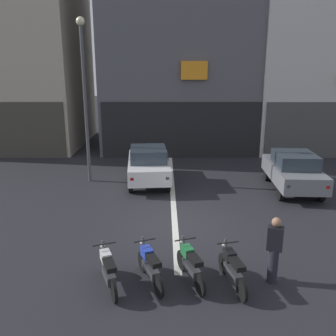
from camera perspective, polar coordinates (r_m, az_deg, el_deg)
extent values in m
plane|color=#232328|center=(11.96, 1.10, -9.05)|extent=(120.00, 120.00, 0.00)
cube|color=silver|center=(17.60, 0.54, -0.92)|extent=(0.20, 18.00, 0.01)
cube|color=#B2A893|center=(26.84, -24.84, 21.60)|extent=(9.48, 8.43, 16.91)
cube|color=#56565B|center=(24.61, 1.72, 18.04)|extent=(9.41, 8.52, 12.16)
cube|color=black|center=(20.55, 2.09, 6.01)|extent=(9.03, 0.10, 3.20)
cube|color=orange|center=(20.25, 4.19, 15.25)|extent=(1.45, 0.16, 0.99)
cube|color=silver|center=(27.10, 24.96, 21.65)|extent=(10.72, 8.83, 17.04)
cylinder|color=black|center=(17.45, -5.81, -0.06)|extent=(0.23, 0.65, 0.64)
cylinder|color=black|center=(17.48, -0.72, 0.05)|extent=(0.23, 0.65, 0.64)
cylinder|color=black|center=(14.96, -5.95, -2.71)|extent=(0.23, 0.65, 0.64)
cylinder|color=black|center=(15.00, -0.01, -2.57)|extent=(0.23, 0.65, 0.64)
cube|color=silver|center=(16.08, -3.15, 0.24)|extent=(2.05, 4.22, 0.66)
cube|color=#2D3842|center=(15.79, -3.17, 2.24)|extent=(1.69, 2.08, 0.56)
cube|color=red|center=(14.12, -5.76, -1.76)|extent=(0.14, 0.07, 0.12)
cube|color=red|center=(14.16, -0.06, -1.63)|extent=(0.14, 0.07, 0.12)
cylinder|color=black|center=(17.09, 15.44, -0.88)|extent=(0.22, 0.65, 0.64)
cylinder|color=black|center=(17.49, 20.40, -0.94)|extent=(0.22, 0.65, 0.64)
cylinder|color=black|center=(14.68, 17.53, -3.72)|extent=(0.22, 0.65, 0.64)
cylinder|color=black|center=(15.15, 23.22, -3.69)|extent=(0.22, 0.65, 0.64)
cube|color=slate|center=(15.96, 19.23, -0.74)|extent=(2.02, 4.20, 0.66)
cube|color=#2D3842|center=(15.67, 19.57, 1.26)|extent=(1.67, 2.06, 0.56)
cube|color=red|center=(13.89, 18.68, -2.82)|extent=(0.14, 0.07, 0.12)
cube|color=red|center=(14.34, 24.11, -2.81)|extent=(0.14, 0.07, 0.12)
cylinder|color=#47474C|center=(16.23, -12.99, 9.34)|extent=(0.14, 0.14, 6.69)
sphere|color=beige|center=(16.26, -13.78, 21.77)|extent=(0.36, 0.36, 0.36)
cylinder|color=black|center=(9.34, -10.22, -15.02)|extent=(0.25, 0.51, 0.52)
cylinder|color=black|center=(8.38, -8.62, -18.83)|extent=(0.25, 0.51, 0.52)
cube|color=#38383D|center=(8.75, -9.44, -16.38)|extent=(0.44, 0.76, 0.22)
cube|color=black|center=(8.44, -9.32, -14.90)|extent=(0.42, 0.64, 0.12)
cube|color=silver|center=(8.81, -9.88, -13.71)|extent=(0.33, 0.41, 0.24)
cylinder|color=#4C4C51|center=(9.03, -10.15, -13.44)|extent=(0.15, 0.25, 0.70)
cylinder|color=black|center=(8.81, -10.14, -11.84)|extent=(0.53, 0.23, 0.04)
sphere|color=silver|center=(9.06, -10.36, -12.14)|extent=(0.12, 0.12, 0.12)
cylinder|color=black|center=(9.38, -4.11, -14.63)|extent=(0.26, 0.51, 0.52)
cylinder|color=black|center=(8.46, -1.48, -18.26)|extent=(0.26, 0.51, 0.52)
cube|color=#38383D|center=(8.82, -2.77, -15.91)|extent=(0.46, 0.76, 0.22)
cube|color=black|center=(8.51, -2.43, -14.40)|extent=(0.43, 0.64, 0.12)
cube|color=#233DB7|center=(8.86, -3.38, -13.28)|extent=(0.34, 0.42, 0.24)
cylinder|color=#4C4C51|center=(9.08, -3.84, -13.03)|extent=(0.15, 0.25, 0.70)
cylinder|color=black|center=(8.86, -3.71, -11.44)|extent=(0.52, 0.24, 0.04)
sphere|color=silver|center=(9.11, -4.13, -11.75)|extent=(0.12, 0.12, 0.12)
cylinder|color=black|center=(9.42, 2.20, -14.46)|extent=(0.23, 0.52, 0.52)
cylinder|color=black|center=(8.52, 5.14, -18.06)|extent=(0.23, 0.52, 0.52)
cube|color=#38383D|center=(8.87, 3.72, -15.72)|extent=(0.42, 0.76, 0.22)
cube|color=black|center=(8.57, 4.18, -14.23)|extent=(0.40, 0.64, 0.12)
cube|color=#1E7238|center=(8.91, 3.10, -13.11)|extent=(0.32, 0.41, 0.24)
cylinder|color=#4C4C51|center=(9.12, 2.57, -12.87)|extent=(0.14, 0.25, 0.70)
cylinder|color=black|center=(8.91, 2.79, -11.28)|extent=(0.53, 0.21, 0.04)
sphere|color=silver|center=(9.15, 2.28, -11.59)|extent=(0.12, 0.12, 0.12)
cylinder|color=black|center=(9.37, 8.78, -14.82)|extent=(0.17, 0.52, 0.52)
cylinder|color=black|center=(8.48, 11.69, -18.54)|extent=(0.17, 0.52, 0.52)
cube|color=#38383D|center=(8.82, 10.31, -16.15)|extent=(0.35, 0.76, 0.22)
cube|color=black|center=(8.52, 10.84, -14.66)|extent=(0.34, 0.63, 0.12)
cube|color=black|center=(8.86, 9.77, -13.50)|extent=(0.29, 0.40, 0.24)
cylinder|color=#4C4C51|center=(9.07, 9.23, -13.24)|extent=(0.12, 0.25, 0.70)
cylinder|color=black|center=(8.86, 9.51, -11.65)|extent=(0.55, 0.15, 0.04)
sphere|color=silver|center=(9.10, 8.98, -11.95)|extent=(0.12, 0.12, 0.12)
cylinder|color=#23232D|center=(9.20, 16.34, -14.72)|extent=(0.24, 0.24, 0.86)
cube|color=black|center=(8.86, 16.70, -10.68)|extent=(0.41, 0.33, 0.58)
sphere|color=#9E7051|center=(8.70, 16.91, -8.25)|extent=(0.22, 0.22, 0.22)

